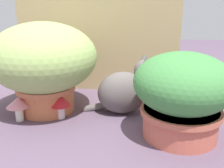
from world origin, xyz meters
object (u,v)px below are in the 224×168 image
mushroom_ornament_pink (18,104)px  mushroom_ornament_red (60,102)px  grass_planter (44,62)px  cat (126,90)px  leafy_planter (182,93)px

mushroom_ornament_pink → mushroom_ornament_red: size_ratio=0.99×
grass_planter → mushroom_ornament_red: bearing=-41.5°
mushroom_ornament_pink → mushroom_ornament_red: (0.19, 0.05, -0.00)m
cat → mushroom_ornament_pink: bearing=-163.3°
mushroom_ornament_pink → mushroom_ornament_red: mushroom_ornament_red is taller
leafy_planter → mushroom_ornament_pink: (-0.76, 0.07, -0.11)m
grass_planter → cat: (0.42, 0.02, -0.14)m
leafy_planter → cat: 0.34m
cat → mushroom_ornament_red: 0.34m
grass_planter → cat: bearing=2.0°
grass_planter → leafy_planter: size_ratio=1.32×
grass_planter → leafy_planter: bearing=-17.8°
cat → grass_planter: bearing=-178.0°
mushroom_ornament_pink → cat: bearing=16.7°
cat → mushroom_ornament_red: size_ratio=3.21×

